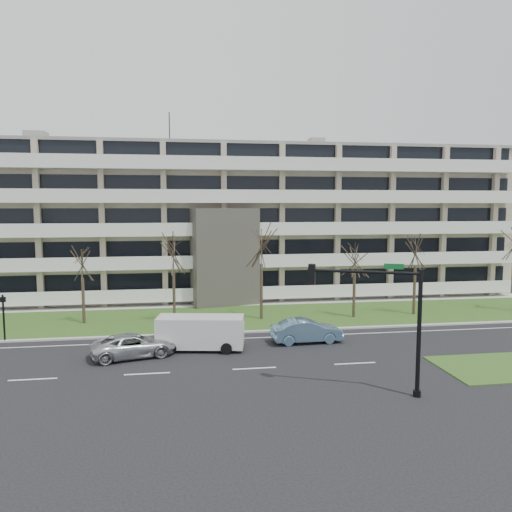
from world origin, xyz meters
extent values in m
plane|color=black|center=(0.00, 0.00, 0.00)|extent=(160.00, 160.00, 0.00)
cube|color=#2C4C19|center=(0.00, 13.00, 0.03)|extent=(90.00, 10.00, 0.06)
cube|color=#B2B2AD|center=(0.00, 8.00, 0.06)|extent=(90.00, 0.35, 0.12)
cube|color=#B2B2AD|center=(0.00, 18.50, 0.04)|extent=(90.00, 2.00, 0.08)
cube|color=#2C4C19|center=(14.00, -2.00, 0.03)|extent=(7.00, 5.00, 0.06)
cube|color=white|center=(0.00, 6.50, 0.01)|extent=(90.00, 0.12, 0.01)
cube|color=tan|center=(0.00, 25.50, 7.50)|extent=(60.00, 12.00, 15.00)
cube|color=gray|center=(0.00, 25.50, 15.15)|extent=(60.50, 12.50, 0.30)
cube|color=#4C4742|center=(0.00, 18.50, 4.50)|extent=(6.39, 3.69, 9.00)
cube|color=black|center=(0.00, 18.30, 2.00)|extent=(4.92, 1.19, 3.50)
cube|color=gray|center=(-18.00, 25.50, 15.90)|extent=(2.00, 2.00, 1.20)
cylinder|color=black|center=(-5.00, 25.50, 17.00)|extent=(0.10, 0.10, 3.50)
cube|color=black|center=(0.00, 19.48, 2.10)|extent=(58.00, 0.10, 1.80)
cube|color=white|center=(0.00, 18.80, 0.60)|extent=(58.00, 1.40, 0.22)
cube|color=white|center=(0.00, 18.15, 1.20)|extent=(58.00, 0.08, 1.00)
cube|color=black|center=(0.00, 19.48, 5.10)|extent=(58.00, 0.10, 1.80)
cube|color=white|center=(0.00, 18.80, 3.60)|extent=(58.00, 1.40, 0.22)
cube|color=white|center=(0.00, 18.15, 4.20)|extent=(58.00, 0.08, 1.00)
cube|color=black|center=(0.00, 19.48, 8.10)|extent=(58.00, 0.10, 1.80)
cube|color=white|center=(0.00, 18.80, 6.60)|extent=(58.00, 1.40, 0.22)
cube|color=white|center=(0.00, 18.15, 7.20)|extent=(58.00, 0.08, 1.00)
cube|color=black|center=(0.00, 19.48, 11.10)|extent=(58.00, 0.10, 1.80)
cube|color=white|center=(0.00, 18.80, 9.60)|extent=(58.00, 1.40, 0.22)
cube|color=white|center=(0.00, 18.15, 10.20)|extent=(58.00, 0.08, 1.00)
cube|color=black|center=(0.00, 19.48, 14.10)|extent=(58.00, 0.10, 1.80)
cube|color=white|center=(0.00, 18.80, 12.60)|extent=(58.00, 1.40, 0.22)
cube|color=white|center=(0.00, 18.15, 13.20)|extent=(58.00, 0.08, 1.00)
imported|color=silver|center=(-7.02, 3.31, 0.71)|extent=(5.57, 3.63, 1.43)
imported|color=#658EB0|center=(4.32, 4.88, 0.79)|extent=(4.90, 1.92, 1.59)
cube|color=silver|center=(-2.87, 4.28, 1.18)|extent=(5.80, 2.96, 1.95)
cube|color=black|center=(-2.87, 4.28, 1.74)|extent=(5.37, 2.74, 0.72)
cube|color=silver|center=(-0.29, 3.83, 1.02)|extent=(0.68, 1.98, 1.23)
cylinder|color=black|center=(-4.76, 3.56, 0.36)|extent=(0.75, 0.37, 0.72)
cylinder|color=black|center=(-4.41, 5.58, 0.36)|extent=(0.75, 0.37, 0.72)
cylinder|color=black|center=(-1.32, 2.97, 0.36)|extent=(0.75, 0.37, 0.72)
cylinder|color=black|center=(-0.98, 4.99, 0.36)|extent=(0.75, 0.37, 0.72)
cylinder|color=black|center=(7.22, -5.34, 0.16)|extent=(0.37, 0.37, 0.31)
cylinder|color=black|center=(7.22, -5.34, 3.12)|extent=(0.21, 0.21, 6.25)
cylinder|color=black|center=(4.73, -4.27, 6.04)|extent=(5.04, 2.26, 0.15)
cube|color=black|center=(2.43, -3.29, 5.83)|extent=(0.44, 0.44, 1.04)
sphere|color=red|center=(2.43, -3.29, 6.17)|extent=(0.21, 0.21, 0.21)
sphere|color=orange|center=(2.43, -3.29, 5.83)|extent=(0.21, 0.21, 0.21)
sphere|color=green|center=(2.43, -3.29, 5.50)|extent=(0.21, 0.21, 0.21)
cube|color=#0C5926|center=(6.07, -4.85, 6.35)|extent=(0.88, 0.41, 0.26)
cylinder|color=black|center=(-16.02, 8.10, 1.62)|extent=(0.13, 0.13, 3.25)
cube|color=black|center=(-16.02, 8.10, 2.92)|extent=(0.37, 0.33, 0.35)
sphere|color=red|center=(-16.02, 8.10, 2.92)|extent=(0.15, 0.15, 0.15)
cylinder|color=#382B21|center=(-11.65, 12.67, 1.81)|extent=(0.24, 0.24, 3.63)
cylinder|color=#382B21|center=(-4.62, 11.61, 2.13)|extent=(0.24, 0.24, 4.26)
cylinder|color=#382B21|center=(2.38, 12.07, 2.29)|extent=(0.24, 0.24, 4.57)
cylinder|color=#382B21|center=(10.05, 11.55, 1.86)|extent=(0.24, 0.24, 3.71)
cylinder|color=#382B21|center=(15.46, 11.80, 2.09)|extent=(0.24, 0.24, 4.17)
camera|label=1|loc=(-4.07, -27.35, 9.29)|focal=35.00mm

